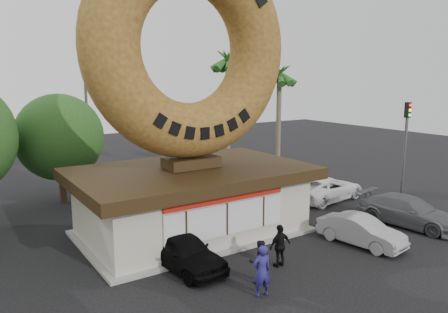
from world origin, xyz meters
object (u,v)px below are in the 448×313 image
car_white (327,188)px  giant_donut (190,48)px  donut_shop (192,198)px  traffic_signal (406,138)px  car_black (184,251)px  street_lamp (90,126)px  person_center (260,262)px  car_silver (361,231)px  person_right (280,246)px  car_grey (409,211)px  person_left (262,271)px

car_white → giant_donut: bearing=86.1°
donut_shop → giant_donut: (0.00, 0.02, 7.14)m
traffic_signal → car_black: 16.64m
street_lamp → giant_donut: bearing=-79.5°
traffic_signal → person_center: bearing=-164.4°
car_silver → giant_donut: bearing=126.1°
traffic_signal → car_silver: bearing=-156.4°
car_silver → car_white: 7.38m
giant_donut → traffic_signal: 15.01m
person_right → person_center: bearing=22.7°
giant_donut → car_grey: 13.85m
car_silver → traffic_signal: bearing=14.4°
street_lamp → car_silver: size_ratio=1.99×
person_right → car_white: 10.57m
person_right → car_grey: bearing=-179.7°
person_center → car_black: person_center is taller
car_black → person_right: bearing=-37.8°
car_grey → car_silver: bearing=175.7°
giant_donut → person_center: 10.10m
donut_shop → street_lamp: 10.54m
person_right → car_silver: (4.64, -0.25, -0.22)m
giant_donut → car_silver: size_ratio=2.54×
street_lamp → person_center: size_ratio=4.77×
person_left → car_grey: bearing=-160.0°
car_black → person_left: bearing=-77.9°
car_black → donut_shop: bearing=49.0°
person_right → donut_shop: bearing=-79.4°
person_right → car_silver: 4.65m
street_lamp → person_center: 16.52m
street_lamp → car_white: (11.74, -9.56, -3.76)m
giant_donut → traffic_signal: (14.00, -2.01, -5.04)m
person_left → car_silver: bearing=-158.0°
giant_donut → car_white: giant_donut is taller
car_silver → person_right: bearing=167.6°
donut_shop → traffic_signal: (14.00, -1.99, 2.10)m
person_right → traffic_signal: bearing=-166.0°
giant_donut → car_grey: bearing=-27.9°
person_left → car_grey: 11.10m
donut_shop → car_black: (-2.29, -3.36, -1.03)m
donut_shop → street_lamp: street_lamp is taller
traffic_signal → car_white: size_ratio=1.17×
giant_donut → person_right: (1.06, -5.38, -8.02)m
giant_donut → street_lamp: (-1.86, 10.00, -4.42)m
traffic_signal → person_center: (-14.53, -4.05, -3.03)m
donut_shop → car_white: 9.95m
giant_donut → car_white: size_ratio=1.96×
donut_shop → street_lamp: size_ratio=1.40×
person_left → person_right: size_ratio=1.07×
donut_shop → person_right: donut_shop is taller
person_left → person_center: person_left is taller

